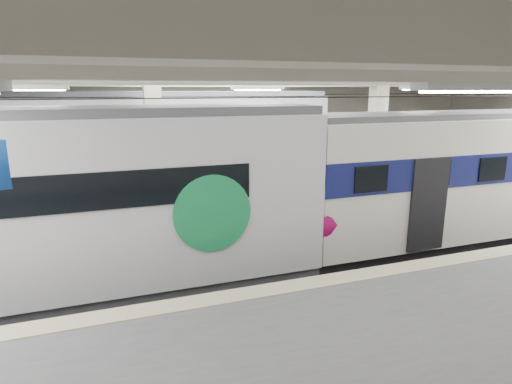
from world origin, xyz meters
name	(u,v)px	position (x,y,z in m)	size (l,w,h in m)	color
station_hall	(313,164)	(0.00, -1.74, 3.24)	(36.00, 24.00, 5.75)	black
modern_emu	(102,206)	(-4.63, 0.00, 2.23)	(14.08, 2.91, 4.53)	silver
older_rer	(477,175)	(6.80, 0.00, 2.22)	(12.72, 2.81, 4.23)	white
far_train	(111,159)	(-4.28, 5.50, 2.49)	(15.43, 3.90, 4.83)	silver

